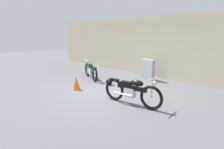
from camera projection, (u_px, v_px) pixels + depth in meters
ground_plane at (110, 91)px, 7.51m from camera, size 40.00×40.00×0.00m
building_wall at (162, 47)px, 9.57m from camera, size 18.00×0.30×3.08m
stone_marker at (148, 70)px, 9.22m from camera, size 0.74×0.28×1.00m
helmet at (109, 82)px, 8.31m from camera, size 0.29×0.29×0.29m
traffic_cone at (76, 83)px, 7.61m from camera, size 0.32×0.32×0.55m
motorcycle_black at (132, 91)px, 5.95m from camera, size 2.09×0.63×0.94m
motorcycle_green at (91, 70)px, 9.46m from camera, size 1.91×0.89×0.90m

